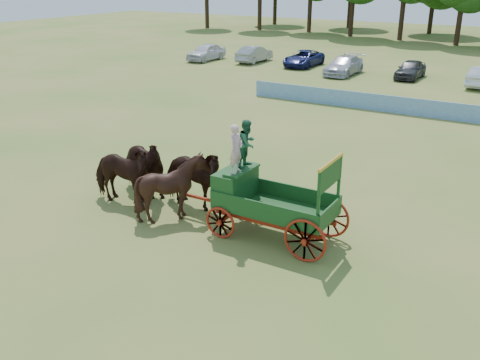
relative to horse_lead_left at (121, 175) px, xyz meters
name	(u,v)px	position (x,y,z in m)	size (l,w,h in m)	color
ground	(366,253)	(9.07, 1.04, -1.18)	(160.00, 160.00, 0.00)	olive
horse_lead_left	(121,175)	(0.00, 0.00, 0.00)	(1.27, 2.79, 2.36)	black
horse_lead_right	(141,166)	(0.00, 1.10, 0.00)	(1.27, 2.79, 2.36)	black
horse_wheel_left	(173,188)	(2.40, 0.00, 0.00)	(1.91, 2.15, 2.36)	black
horse_wheel_right	(192,178)	(2.40, 1.10, 0.00)	(1.27, 2.79, 2.36)	black
farm_dray	(256,186)	(5.36, 0.58, 0.47)	(6.00, 2.00, 3.73)	#AA1E11
sponsor_banner	(450,111)	(8.07, 19.04, -0.65)	(26.00, 0.08, 1.05)	#1C5799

